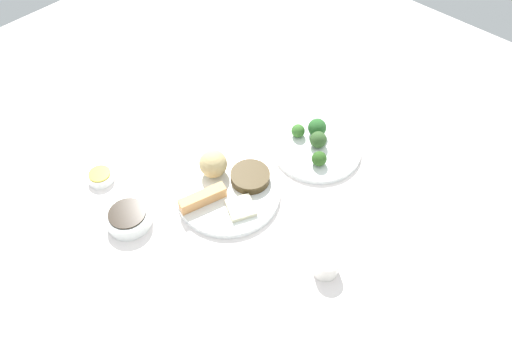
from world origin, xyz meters
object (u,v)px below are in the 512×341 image
(main_plate, at_px, (227,193))
(broccoli_plate, at_px, (317,149))
(teacup, at_px, (326,265))
(sauce_ramekin_hot_mustard, at_px, (101,177))
(soy_sauce_bowl, at_px, (129,218))

(main_plate, xyz_separation_m, broccoli_plate, (-0.07, -0.27, -0.00))
(main_plate, xyz_separation_m, teacup, (-0.31, 0.00, 0.02))
(broccoli_plate, bearing_deg, sauce_ramekin_hot_mustard, 53.37)
(main_plate, bearing_deg, soy_sauce_bowl, 63.19)
(main_plate, distance_m, teacup, 0.31)
(broccoli_plate, bearing_deg, main_plate, 75.59)
(main_plate, distance_m, soy_sauce_bowl, 0.24)
(main_plate, bearing_deg, teacup, 179.89)
(sauce_ramekin_hot_mustard, xyz_separation_m, teacup, (-0.58, -0.19, 0.01))
(broccoli_plate, distance_m, soy_sauce_bowl, 0.52)
(broccoli_plate, bearing_deg, teacup, 131.57)
(teacup, bearing_deg, soy_sauce_bowl, 27.46)
(sauce_ramekin_hot_mustard, bearing_deg, teacup, -162.15)
(main_plate, relative_size, teacup, 4.34)
(broccoli_plate, xyz_separation_m, soy_sauce_bowl, (0.18, 0.49, 0.01))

